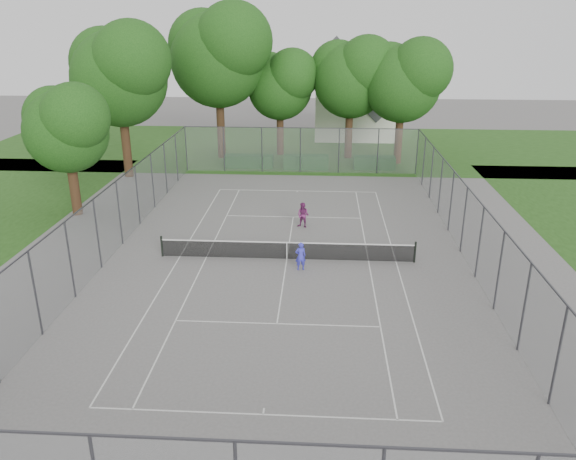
# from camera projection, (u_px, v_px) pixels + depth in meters

# --- Properties ---
(ground) EXTENTS (120.00, 120.00, 0.00)m
(ground) POSITION_uv_depth(u_px,v_px,m) (287.00, 259.00, 28.40)
(ground) COLOR #5F5D5B
(ground) RESTS_ON ground
(grass_far) EXTENTS (60.00, 20.00, 0.00)m
(grass_far) POSITION_uv_depth(u_px,v_px,m) (304.00, 147.00, 52.64)
(grass_far) COLOR #214915
(grass_far) RESTS_ON ground
(court_markings) EXTENTS (11.03, 23.83, 0.01)m
(court_markings) POSITION_uv_depth(u_px,v_px,m) (287.00, 259.00, 28.40)
(court_markings) COLOR silver
(court_markings) RESTS_ON ground
(tennis_net) EXTENTS (12.87, 0.10, 1.10)m
(tennis_net) POSITION_uv_depth(u_px,v_px,m) (287.00, 250.00, 28.22)
(tennis_net) COLOR black
(tennis_net) RESTS_ON ground
(perimeter_fence) EXTENTS (18.08, 34.08, 3.52)m
(perimeter_fence) POSITION_uv_depth(u_px,v_px,m) (287.00, 226.00, 27.75)
(perimeter_fence) COLOR #38383D
(perimeter_fence) RESTS_ON ground
(tree_far_left) EXTENTS (8.90, 8.12, 12.79)m
(tree_far_left) POSITION_uv_depth(u_px,v_px,m) (219.00, 52.00, 45.71)
(tree_far_left) COLOR #342013
(tree_far_left) RESTS_ON ground
(tree_far_midleft) EXTENTS (6.35, 5.80, 9.13)m
(tree_far_midleft) POSITION_uv_depth(u_px,v_px,m) (281.00, 82.00, 47.72)
(tree_far_midleft) COLOR #342013
(tree_far_midleft) RESTS_ON ground
(tree_far_midright) EXTENTS (7.11, 6.49, 10.22)m
(tree_far_midright) POSITION_uv_depth(u_px,v_px,m) (352.00, 74.00, 46.27)
(tree_far_midright) COLOR #342013
(tree_far_midright) RESTS_ON ground
(tree_far_right) EXTENTS (7.04, 6.43, 10.12)m
(tree_far_right) POSITION_uv_depth(u_px,v_px,m) (404.00, 78.00, 44.51)
(tree_far_right) COLOR #342013
(tree_far_right) RESTS_ON ground
(tree_side_back) EXTENTS (7.95, 7.26, 11.43)m
(tree_side_back) POSITION_uv_depth(u_px,v_px,m) (119.00, 71.00, 40.28)
(tree_side_back) COLOR #342013
(tree_side_back) RESTS_ON ground
(tree_side_front) EXTENTS (5.64, 5.15, 8.10)m
(tree_side_front) POSITION_uv_depth(u_px,v_px,m) (66.00, 125.00, 32.84)
(tree_side_front) COLOR #342013
(tree_side_front) RESTS_ON ground
(hedge_left) EXTENTS (3.93, 1.18, 0.98)m
(hedge_left) POSITION_uv_depth(u_px,v_px,m) (249.00, 161.00, 45.62)
(hedge_left) COLOR #144015
(hedge_left) RESTS_ON ground
(hedge_mid) EXTENTS (3.57, 1.02, 1.12)m
(hedge_mid) POSITION_uv_depth(u_px,v_px,m) (306.00, 162.00, 45.01)
(hedge_mid) COLOR #144015
(hedge_mid) RESTS_ON ground
(hedge_right) EXTENTS (3.30, 1.21, 0.99)m
(hedge_right) POSITION_uv_depth(u_px,v_px,m) (374.00, 163.00, 45.11)
(hedge_right) COLOR #144015
(hedge_right) RESTS_ON ground
(house) EXTENTS (7.78, 6.03, 9.69)m
(house) POSITION_uv_depth(u_px,v_px,m) (355.00, 98.00, 55.73)
(house) COLOR silver
(house) RESTS_ON ground
(girl_player) EXTENTS (0.58, 0.44, 1.42)m
(girl_player) POSITION_uv_depth(u_px,v_px,m) (301.00, 256.00, 26.98)
(girl_player) COLOR #3736CD
(girl_player) RESTS_ON ground
(woman_player) EXTENTS (0.88, 0.79, 1.49)m
(woman_player) POSITION_uv_depth(u_px,v_px,m) (303.00, 215.00, 32.43)
(woman_player) COLOR #73265F
(woman_player) RESTS_ON ground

